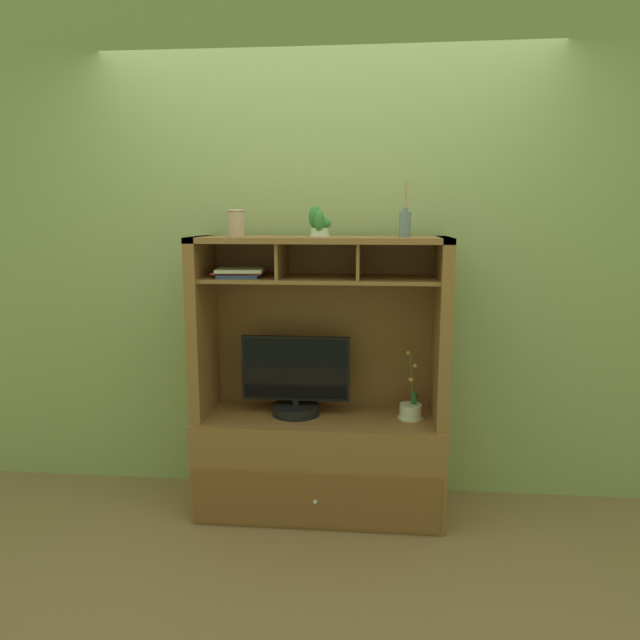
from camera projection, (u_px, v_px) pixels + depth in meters
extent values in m
cube|color=#8E6C4D|center=(320.00, 508.00, 3.27)|extent=(6.00, 6.00, 0.02)
cube|color=#92A566|center=(325.00, 253.00, 3.30)|extent=(6.00, 0.02, 2.80)
cube|color=brown|center=(320.00, 462.00, 3.22)|extent=(1.33, 0.50, 0.54)
cube|color=brown|center=(315.00, 501.00, 2.99)|extent=(1.27, 0.01, 0.29)
sphere|color=silver|center=(315.00, 502.00, 2.98)|extent=(0.02, 0.02, 0.02)
cube|color=brown|center=(203.00, 326.00, 3.15)|extent=(0.06, 0.43, 0.96)
cube|color=brown|center=(441.00, 331.00, 3.03)|extent=(0.06, 0.43, 0.96)
cube|color=brown|center=(323.00, 324.00, 3.29)|extent=(1.27, 0.02, 0.93)
cube|color=brown|center=(320.00, 240.00, 3.01)|extent=(1.33, 0.43, 0.03)
cube|color=brown|center=(320.00, 279.00, 3.05)|extent=(1.21, 0.38, 0.02)
cube|color=brown|center=(282.00, 260.00, 3.05)|extent=(0.02, 0.36, 0.18)
cube|color=brown|center=(359.00, 260.00, 3.01)|extent=(0.02, 0.36, 0.18)
cylinder|color=black|center=(296.00, 410.00, 3.19)|extent=(0.26, 0.26, 0.05)
cylinder|color=black|center=(296.00, 402.00, 3.18)|extent=(0.04, 0.04, 0.03)
cube|color=black|center=(296.00, 368.00, 3.15)|extent=(0.59, 0.03, 0.35)
cube|color=black|center=(295.00, 369.00, 3.13)|extent=(0.56, 0.00, 0.32)
cylinder|color=beige|center=(411.00, 411.00, 3.12)|extent=(0.12, 0.12, 0.08)
cylinder|color=beige|center=(410.00, 418.00, 3.13)|extent=(0.14, 0.14, 0.01)
cylinder|color=#4C6B38|center=(411.00, 379.00, 3.09)|extent=(0.02, 0.01, 0.28)
sphere|color=#C8893B|center=(411.00, 380.00, 3.08)|extent=(0.03, 0.03, 0.03)
sphere|color=#C8893B|center=(415.00, 366.00, 3.09)|extent=(0.02, 0.02, 0.02)
sphere|color=#C8893B|center=(408.00, 353.00, 3.07)|extent=(0.02, 0.02, 0.02)
ellipsoid|color=#1E5631|center=(414.00, 400.00, 3.10)|extent=(0.05, 0.06, 0.13)
ellipsoid|color=#1E5631|center=(414.00, 399.00, 3.12)|extent=(0.05, 0.07, 0.09)
cube|color=#2D4887|center=(240.00, 275.00, 3.04)|extent=(0.22, 0.23, 0.02)
cube|color=#9D2A37|center=(240.00, 272.00, 3.06)|extent=(0.26, 0.22, 0.01)
cube|color=beige|center=(241.00, 270.00, 3.05)|extent=(0.26, 0.25, 0.02)
cylinder|color=slate|center=(405.00, 224.00, 2.94)|extent=(0.06, 0.06, 0.13)
cylinder|color=slate|center=(405.00, 210.00, 2.92)|extent=(0.03, 0.03, 0.02)
cylinder|color=tan|center=(406.00, 196.00, 2.91)|extent=(0.00, 0.03, 0.16)
cylinder|color=tan|center=(406.00, 196.00, 2.91)|extent=(0.02, 0.01, 0.16)
cylinder|color=tan|center=(405.00, 196.00, 2.91)|extent=(0.02, 0.01, 0.16)
cylinder|color=tan|center=(405.00, 196.00, 2.91)|extent=(0.00, 0.03, 0.16)
cylinder|color=tan|center=(405.00, 196.00, 2.91)|extent=(0.02, 0.01, 0.16)
cylinder|color=tan|center=(406.00, 196.00, 2.91)|extent=(0.02, 0.01, 0.16)
cylinder|color=beige|center=(320.00, 232.00, 2.99)|extent=(0.09, 0.09, 0.05)
cylinder|color=beige|center=(320.00, 236.00, 3.00)|extent=(0.10, 0.10, 0.01)
ellipsoid|color=#337834|center=(323.00, 223.00, 2.98)|extent=(0.08, 0.08, 0.06)
ellipsoid|color=#337834|center=(320.00, 221.00, 3.00)|extent=(0.05, 0.06, 0.07)
ellipsoid|color=#337834|center=(315.00, 217.00, 2.99)|extent=(0.06, 0.08, 0.12)
ellipsoid|color=#337834|center=(319.00, 221.00, 2.95)|extent=(0.05, 0.07, 0.11)
cylinder|color=tan|center=(236.00, 224.00, 3.01)|extent=(0.09, 0.09, 0.12)
torus|color=tan|center=(236.00, 211.00, 3.00)|extent=(0.09, 0.09, 0.01)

